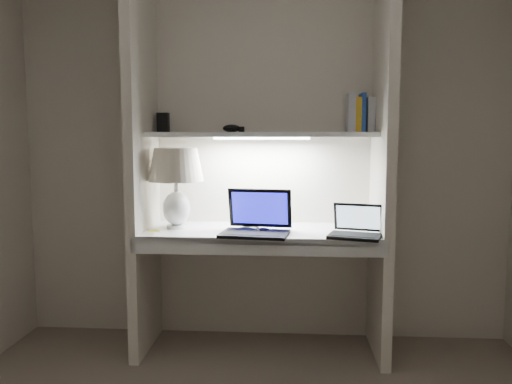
# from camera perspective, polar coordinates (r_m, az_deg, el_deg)

# --- Properties ---
(back_wall) EXTENTS (3.20, 0.01, 2.50)m
(back_wall) POSITION_cam_1_polar(r_m,az_deg,el_deg) (3.30, 0.81, 4.80)
(back_wall) COLOR beige
(back_wall) RESTS_ON floor
(alcove_panel_left) EXTENTS (0.06, 0.55, 2.50)m
(alcove_panel_left) POSITION_cam_1_polar(r_m,az_deg,el_deg) (3.15, -12.87, 4.59)
(alcove_panel_left) COLOR beige
(alcove_panel_left) RESTS_ON floor
(alcove_panel_right) EXTENTS (0.06, 0.55, 2.50)m
(alcove_panel_right) POSITION_cam_1_polar(r_m,az_deg,el_deg) (3.07, 14.30, 4.51)
(alcove_panel_right) COLOR beige
(alcove_panel_right) RESTS_ON floor
(desk) EXTENTS (1.40, 0.55, 0.04)m
(desk) POSITION_cam_1_polar(r_m,az_deg,el_deg) (3.08, 0.52, -4.66)
(desk) COLOR white
(desk) RESTS_ON alcove_panel_left
(desk_apron) EXTENTS (1.46, 0.03, 0.10)m
(desk_apron) POSITION_cam_1_polar(r_m,az_deg,el_deg) (2.83, 0.21, -6.24)
(desk_apron) COLOR silver
(desk_apron) RESTS_ON desk
(shelf) EXTENTS (1.40, 0.36, 0.03)m
(shelf) POSITION_cam_1_polar(r_m,az_deg,el_deg) (3.12, 0.64, 6.56)
(shelf) COLOR silver
(shelf) RESTS_ON back_wall
(strip_light) EXTENTS (0.60, 0.04, 0.02)m
(strip_light) POSITION_cam_1_polar(r_m,az_deg,el_deg) (3.12, 0.64, 6.16)
(strip_light) COLOR white
(strip_light) RESTS_ON shelf
(table_lamp) EXTENTS (0.34, 0.34, 0.50)m
(table_lamp) POSITION_cam_1_polar(r_m,az_deg,el_deg) (3.11, -9.13, 2.01)
(table_lamp) COLOR white
(table_lamp) RESTS_ON desk
(laptop_main) EXTENTS (0.42, 0.38, 0.26)m
(laptop_main) POSITION_cam_1_polar(r_m,az_deg,el_deg) (2.93, 0.07, -3.66)
(laptop_main) COLOR black
(laptop_main) RESTS_ON desk
(laptop_netbook) EXTENTS (0.34, 0.32, 0.18)m
(laptop_netbook) POSITION_cam_1_polar(r_m,az_deg,el_deg) (2.91, 11.36, -4.18)
(laptop_netbook) COLOR black
(laptop_netbook) RESTS_ON desk
(speaker) EXTENTS (0.10, 0.08, 0.12)m
(speaker) POSITION_cam_1_polar(r_m,az_deg,el_deg) (3.26, 0.14, -2.59)
(speaker) COLOR silver
(speaker) RESTS_ON desk
(mouse) EXTENTS (0.10, 0.08, 0.03)m
(mouse) POSITION_cam_1_polar(r_m,az_deg,el_deg) (2.95, 0.74, -4.41)
(mouse) COLOR black
(mouse) RESTS_ON desk
(cable_coil) EXTENTS (0.13, 0.13, 0.01)m
(cable_coil) POSITION_cam_1_polar(r_m,az_deg,el_deg) (3.10, -0.63, -4.10)
(cable_coil) COLOR black
(cable_coil) RESTS_ON desk
(sticky_note) EXTENTS (0.09, 0.09, 0.00)m
(sticky_note) POSITION_cam_1_polar(r_m,az_deg,el_deg) (3.08, -11.60, -4.38)
(sticky_note) COLOR #FDF335
(sticky_note) RESTS_ON desk
(book_row) EXTENTS (0.23, 0.16, 0.24)m
(book_row) POSITION_cam_1_polar(r_m,az_deg,el_deg) (3.24, 12.37, 8.70)
(book_row) COLOR white
(book_row) RESTS_ON shelf
(shelf_box) EXTENTS (0.07, 0.05, 0.13)m
(shelf_box) POSITION_cam_1_polar(r_m,az_deg,el_deg) (3.30, -10.57, 7.79)
(shelf_box) COLOR black
(shelf_box) RESTS_ON shelf
(shelf_gadget) EXTENTS (0.14, 0.12, 0.05)m
(shelf_gadget) POSITION_cam_1_polar(r_m,az_deg,el_deg) (3.22, -2.80, 7.27)
(shelf_gadget) COLOR black
(shelf_gadget) RESTS_ON shelf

